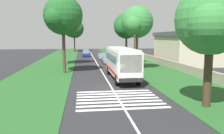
# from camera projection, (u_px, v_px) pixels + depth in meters

# --- Properties ---
(ground) EXTENTS (160.00, 160.00, 0.00)m
(ground) POSITION_uv_depth(u_px,v_px,m) (112.00, 88.00, 22.85)
(ground) COLOR #262628
(grass_verge_left) EXTENTS (120.00, 8.00, 0.04)m
(grass_verge_left) POSITION_uv_depth(u_px,v_px,m) (48.00, 69.00, 36.53)
(grass_verge_left) COLOR #235623
(grass_verge_left) RESTS_ON ground
(grass_verge_right) EXTENTS (120.00, 8.00, 0.04)m
(grass_verge_right) POSITION_uv_depth(u_px,v_px,m) (149.00, 67.00, 38.66)
(grass_verge_right) COLOR #235623
(grass_verge_right) RESTS_ON ground
(centre_line) EXTENTS (110.00, 0.16, 0.01)m
(centre_line) POSITION_uv_depth(u_px,v_px,m) (100.00, 68.00, 37.59)
(centre_line) COLOR silver
(centre_line) RESTS_ON ground
(coach_bus) EXTENTS (11.16, 2.62, 3.73)m
(coach_bus) POSITION_uv_depth(u_px,v_px,m) (121.00, 61.00, 27.82)
(coach_bus) COLOR silver
(coach_bus) RESTS_ON ground
(zebra_crossing) EXTENTS (5.85, 6.80, 0.01)m
(zebra_crossing) POSITION_uv_depth(u_px,v_px,m) (118.00, 99.00, 18.93)
(zebra_crossing) COLOR silver
(zebra_crossing) RESTS_ON ground
(trailing_car_0) EXTENTS (4.30, 1.78, 1.43)m
(trailing_car_0) POSITION_uv_depth(u_px,v_px,m) (107.00, 60.00, 44.98)
(trailing_car_0) COLOR gray
(trailing_car_0) RESTS_ON ground
(trailing_car_1) EXTENTS (4.30, 1.78, 1.43)m
(trailing_car_1) POSITION_uv_depth(u_px,v_px,m) (102.00, 56.00, 53.22)
(trailing_car_1) COLOR gray
(trailing_car_1) RESTS_ON ground
(trailing_car_2) EXTENTS (4.30, 1.78, 1.43)m
(trailing_car_2) POSITION_uv_depth(u_px,v_px,m) (86.00, 54.00, 60.21)
(trailing_car_2) COLOR navy
(trailing_car_2) RESTS_ON ground
(trailing_car_3) EXTENTS (4.30, 1.78, 1.43)m
(trailing_car_3) POSITION_uv_depth(u_px,v_px,m) (86.00, 52.00, 69.12)
(trailing_car_3) COLOR #145933
(trailing_car_3) RESTS_ON ground
(roadside_tree_left_0) EXTENTS (6.38, 5.36, 10.65)m
(roadside_tree_left_0) POSITION_uv_depth(u_px,v_px,m) (63.00, 17.00, 31.80)
(roadside_tree_left_0) COLOR #4C3826
(roadside_tree_left_0) RESTS_ON grass_verge_left
(roadside_tree_left_1) EXTENTS (6.40, 5.37, 11.13)m
(roadside_tree_left_1) POSITION_uv_depth(u_px,v_px,m) (62.00, 19.00, 41.38)
(roadside_tree_left_1) COLOR #3D2D1E
(roadside_tree_left_1) RESTS_ON grass_verge_left
(roadside_tree_left_2) EXTENTS (8.35, 6.73, 11.27)m
(roadside_tree_left_2) POSITION_uv_depth(u_px,v_px,m) (74.00, 29.00, 80.52)
(roadside_tree_left_2) COLOR #3D2D1E
(roadside_tree_left_2) RESTS_ON grass_verge_left
(roadside_tree_right_0) EXTENTS (5.70, 4.86, 9.73)m
(roadside_tree_right_0) POSITION_uv_depth(u_px,v_px,m) (136.00, 23.00, 35.40)
(roadside_tree_right_0) COLOR brown
(roadside_tree_right_0) RESTS_ON grass_verge_right
(roadside_tree_right_1) EXTENTS (5.79, 4.80, 9.46)m
(roadside_tree_right_1) POSITION_uv_depth(u_px,v_px,m) (126.00, 27.00, 42.85)
(roadside_tree_right_1) COLOR #4C3826
(roadside_tree_right_1) RESTS_ON grass_verge_right
(roadside_tree_right_2) EXTENTS (5.68, 4.96, 8.69)m
(roadside_tree_right_2) POSITION_uv_depth(u_px,v_px,m) (209.00, 21.00, 16.02)
(roadside_tree_right_2) COLOR #3D2D1E
(roadside_tree_right_2) RESTS_ON grass_verge_right
(utility_pole) EXTENTS (0.24, 1.40, 7.15)m
(utility_pole) POSITION_uv_depth(u_px,v_px,m) (135.00, 46.00, 33.91)
(utility_pole) COLOR #473828
(utility_pole) RESTS_ON grass_verge_right
(roadside_wall) EXTENTS (70.00, 0.40, 1.19)m
(roadside_wall) POSITION_uv_depth(u_px,v_px,m) (159.00, 60.00, 43.94)
(roadside_wall) COLOR #9E937F
(roadside_wall) RESTS_ON grass_verge_right
(roadside_building) EXTENTS (13.80, 8.81, 6.02)m
(roadside_building) POSITION_uv_depth(u_px,v_px,m) (185.00, 48.00, 44.16)
(roadside_building) COLOR beige
(roadside_building) RESTS_ON ground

